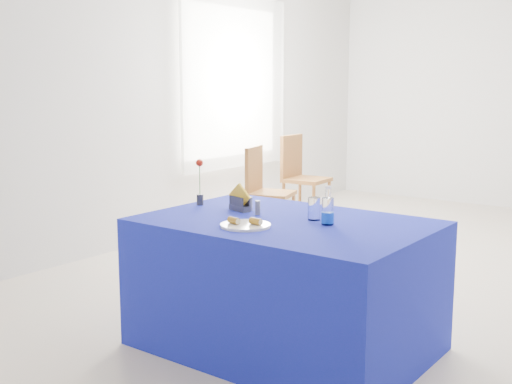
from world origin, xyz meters
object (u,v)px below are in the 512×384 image
Objects in this scene: plate at (245,225)px; blue_table at (285,284)px; water_bottle at (328,212)px; chair_win_b at (300,172)px; chair_win_a at (264,186)px.

blue_table is (0.08, 0.27, -0.39)m from plate.
chair_win_b is (-2.09, 2.96, -0.27)m from water_bottle.
plate is 3.72m from chair_win_b.
plate is at bearing -162.30° from chair_win_a.
chair_win_b reaches higher than plate.
water_bottle reaches higher than chair_win_a.
water_bottle is 2.87m from chair_win_a.
water_bottle is at bearing -148.92° from chair_win_b.
chair_win_a is at bearing 128.73° from blue_table.
chair_win_a is (-1.63, 2.40, -0.24)m from plate.
plate is at bearing -136.20° from water_bottle.
chair_win_b reaches higher than blue_table.
water_bottle is (0.33, 0.31, 0.06)m from plate.
blue_table is 0.52m from water_bottle.
plate reaches higher than blue_table.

